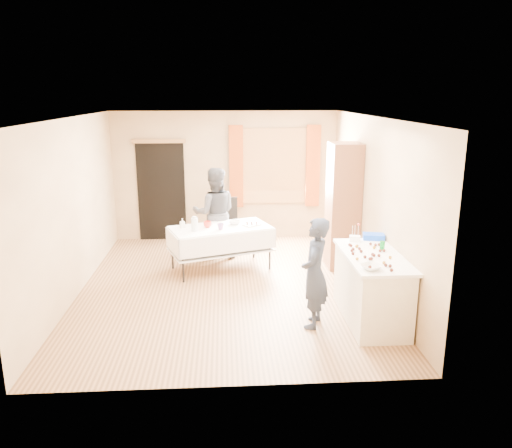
{
  "coord_description": "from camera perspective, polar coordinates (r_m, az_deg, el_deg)",
  "views": [
    {
      "loc": [
        -0.03,
        -7.32,
        2.94
      ],
      "look_at": [
        0.45,
        0.0,
        1.01
      ],
      "focal_mm": 35.0,
      "sensor_mm": 36.0,
      "label": 1
    }
  ],
  "objects": [
    {
      "name": "party_table",
      "position": [
        8.51,
        -4.05,
        -2.33
      ],
      "size": [
        1.87,
        1.37,
        0.75
      ],
      "rotation": [
        0.0,
        0.0,
        0.34
      ],
      "color": "black",
      "rests_on": "floor"
    },
    {
      "name": "blue_basket",
      "position": [
        7.33,
        13.3,
        -1.41
      ],
      "size": [
        0.34,
        0.26,
        0.08
      ],
      "primitive_type": "cube",
      "rotation": [
        0.0,
        0.0,
        -0.22
      ],
      "color": "blue",
      "rests_on": "counter"
    },
    {
      "name": "chair",
      "position": [
        9.6,
        -3.35,
        -1.23
      ],
      "size": [
        0.43,
        0.43,
        1.0
      ],
      "rotation": [
        0.0,
        0.0,
        -0.04
      ],
      "color": "black",
      "rests_on": "floor"
    },
    {
      "name": "pitcher",
      "position": [
        8.19,
        -7.03,
        -0.06
      ],
      "size": [
        0.12,
        0.12,
        0.22
      ],
      "primitive_type": "cylinder",
      "rotation": [
        0.0,
        0.0,
        0.1
      ],
      "color": "silver",
      "rests_on": "party_table"
    },
    {
      "name": "doorway",
      "position": [
        10.31,
        -10.75,
        3.66
      ],
      "size": [
        0.95,
        0.04,
        2.0
      ],
      "primitive_type": "cube",
      "color": "black",
      "rests_on": "floor"
    },
    {
      "name": "wall_front",
      "position": [
        4.85,
        -3.18,
        -5.06
      ],
      "size": [
        4.5,
        0.02,
        2.6
      ],
      "primitive_type": "cube",
      "color": "tan",
      "rests_on": "floor"
    },
    {
      "name": "floor",
      "position": [
        7.89,
        -3.27,
        -7.22
      ],
      "size": [
        4.5,
        5.5,
        0.02
      ],
      "primitive_type": "cube",
      "color": "#9E7047",
      "rests_on": "ground"
    },
    {
      "name": "window_frame",
      "position": [
        10.19,
        2.12,
        6.63
      ],
      "size": [
        1.32,
        0.06,
        1.52
      ],
      "primitive_type": "cube",
      "color": "olive",
      "rests_on": "wall_back"
    },
    {
      "name": "wall_right",
      "position": [
        7.84,
        13.35,
        2.28
      ],
      "size": [
        0.02,
        5.5,
        2.6
      ],
      "primitive_type": "cube",
      "color": "tan",
      "rests_on": "floor"
    },
    {
      "name": "cabinet",
      "position": [
        8.62,
        9.91,
        2.02
      ],
      "size": [
        0.5,
        0.6,
        2.14
      ],
      "primitive_type": "cube",
      "color": "brown",
      "rests_on": "floor"
    },
    {
      "name": "cake_balls",
      "position": [
        6.62,
        12.85,
        -3.29
      ],
      "size": [
        0.5,
        1.09,
        0.04
      ],
      "color": "#3F2314",
      "rests_on": "counter"
    },
    {
      "name": "wall_left",
      "position": [
        7.83,
        -20.21,
        1.74
      ],
      "size": [
        0.02,
        5.5,
        2.6
      ],
      "primitive_type": "cube",
      "color": "tan",
      "rests_on": "floor"
    },
    {
      "name": "curtain_left",
      "position": [
        10.09,
        -2.28,
        6.55
      ],
      "size": [
        0.28,
        0.06,
        1.65
      ],
      "primitive_type": "cube",
      "color": "#A34315",
      "rests_on": "wall_back"
    },
    {
      "name": "window_pane",
      "position": [
        10.18,
        2.13,
        6.62
      ],
      "size": [
        1.2,
        0.02,
        1.4
      ],
      "primitive_type": "cube",
      "color": "white",
      "rests_on": "wall_back"
    },
    {
      "name": "cup_red",
      "position": [
        8.41,
        -5.56,
        -0.04
      ],
      "size": [
        0.21,
        0.21,
        0.1
      ],
      "primitive_type": "imported",
      "rotation": [
        0.0,
        0.0,
        0.33
      ],
      "color": "red",
      "rests_on": "party_table"
    },
    {
      "name": "girl",
      "position": [
        6.42,
        6.72,
        -5.59
      ],
      "size": [
        0.73,
        0.66,
        1.44
      ],
      "primitive_type": "imported",
      "rotation": [
        0.0,
        0.0,
        -1.9
      ],
      "color": "#1F273C",
      "rests_on": "floor"
    },
    {
      "name": "cup_rainbow",
      "position": [
        8.26,
        -4.07,
        -0.3
      ],
      "size": [
        0.17,
        0.17,
        0.1
      ],
      "primitive_type": "imported",
      "rotation": [
        0.0,
        0.0,
        0.3
      ],
      "color": "red",
      "rests_on": "party_table"
    },
    {
      "name": "mixing_bowl",
      "position": [
        6.1,
        13.02,
        -4.81
      ],
      "size": [
        0.41,
        0.41,
        0.06
      ],
      "primitive_type": "imported",
      "rotation": [
        0.0,
        0.0,
        0.41
      ],
      "color": "white",
      "rests_on": "counter"
    },
    {
      "name": "small_bowl",
      "position": [
        8.59,
        -2.46,
        0.18
      ],
      "size": [
        0.23,
        0.23,
        0.06
      ],
      "primitive_type": "imported",
      "rotation": [
        0.0,
        0.0,
        0.08
      ],
      "color": "white",
      "rests_on": "party_table"
    },
    {
      "name": "soda_can",
      "position": [
        6.86,
        14.24,
        -2.41
      ],
      "size": [
        0.09,
        0.09,
        0.12
      ],
      "primitive_type": "cylinder",
      "rotation": [
        0.0,
        0.0,
        0.37
      ],
      "color": "#0D8327",
      "rests_on": "counter"
    },
    {
      "name": "counter",
      "position": [
        6.8,
        13.04,
        -7.1
      ],
      "size": [
        0.72,
        1.52,
        0.91
      ],
      "color": "#EDE3C9",
      "rests_on": "floor"
    },
    {
      "name": "woman",
      "position": [
        9.07,
        -4.74,
        1.25
      ],
      "size": [
        0.87,
        0.71,
        1.66
      ],
      "primitive_type": "imported",
      "rotation": [
        0.0,
        0.0,
        3.19
      ],
      "color": "black",
      "rests_on": "floor"
    },
    {
      "name": "wall_back",
      "position": [
        10.21,
        -3.53,
        5.49
      ],
      "size": [
        4.5,
        0.02,
        2.6
      ],
      "primitive_type": "cube",
      "color": "tan",
      "rests_on": "floor"
    },
    {
      "name": "foam_block",
      "position": [
        7.17,
        11.23,
        -1.64
      ],
      "size": [
        0.17,
        0.13,
        0.08
      ],
      "primitive_type": "cube",
      "rotation": [
        0.0,
        0.0,
        -0.24
      ],
      "color": "white",
      "rests_on": "counter"
    },
    {
      "name": "bottle",
      "position": [
        8.43,
        -8.41,
        0.1
      ],
      "size": [
        0.12,
        0.12,
        0.16
      ],
      "primitive_type": "imported",
      "rotation": [
        0.0,
        0.0,
        0.41
      ],
      "color": "white",
      "rests_on": "party_table"
    },
    {
      "name": "pastry_tray",
      "position": [
        8.51,
        -0.47,
        -0.08
      ],
      "size": [
        0.34,
        0.33,
        0.02
      ],
      "primitive_type": "cube",
      "rotation": [
        0.0,
        0.0,
        0.63
      ],
      "color": "white",
      "rests_on": "party_table"
    },
    {
      "name": "ceiling",
      "position": [
        7.33,
        -3.58,
        12.15
      ],
      "size": [
        4.5,
        5.5,
        0.02
      ],
      "primitive_type": "cube",
      "color": "white",
      "rests_on": "floor"
    },
    {
      "name": "door_lintel",
      "position": [
        10.14,
        -11.05,
        9.29
      ],
      "size": [
        1.05,
        0.06,
        0.08
      ],
      "primitive_type": "cube",
      "color": "olive",
      "rests_on": "wall_back"
    },
    {
      "name": "curtain_right",
      "position": [
        10.25,
        6.52,
        6.59
      ],
      "size": [
        0.28,
        0.06,
        1.65
      ],
      "primitive_type": "cube",
      "color": "#A34315",
      "rests_on": "wall_back"
    }
  ]
}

